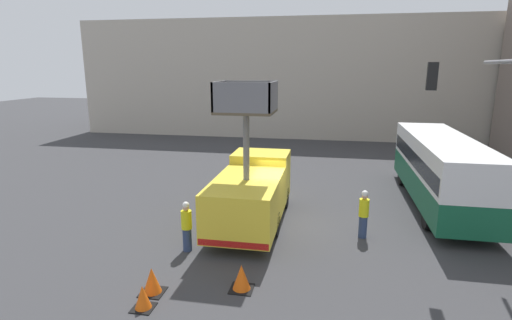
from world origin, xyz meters
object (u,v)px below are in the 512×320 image
road_worker_directing (364,214)px  traffic_cone_mid_road (242,278)px  traffic_cone_near_truck (152,281)px  city_bus (441,166)px  utility_truck (252,189)px  road_worker_near_truck (187,226)px  traffic_cone_far_side (143,298)px  traffic_light_pole (512,126)px

road_worker_directing → traffic_cone_mid_road: road_worker_directing is taller
road_worker_directing → traffic_cone_near_truck: bearing=-67.0°
city_bus → utility_truck: bearing=132.7°
road_worker_near_truck → traffic_cone_near_truck: road_worker_near_truck is taller
utility_truck → road_worker_near_truck: utility_truck is taller
road_worker_directing → traffic_cone_far_side: bearing=-62.6°
traffic_light_pole → traffic_cone_mid_road: bearing=-157.3°
road_worker_directing → road_worker_near_truck: bearing=-85.7°
city_bus → traffic_cone_mid_road: 11.89m
traffic_light_pole → road_worker_near_truck: (-10.58, -1.21, -3.74)m
road_worker_near_truck → traffic_cone_near_truck: 2.88m
utility_truck → road_worker_directing: size_ratio=3.46×
traffic_light_pole → city_bus: bearing=95.0°
traffic_light_pole → traffic_cone_far_side: bearing=-155.4°
traffic_light_pole → traffic_cone_mid_road: (-8.08, -3.38, -4.30)m
city_bus → road_worker_directing: city_bus is taller
traffic_cone_mid_road → traffic_cone_far_side: 2.84m
traffic_cone_far_side → traffic_light_pole: bearing=24.6°
road_worker_directing → traffic_light_pole: bearing=58.8°
road_worker_directing → utility_truck: bearing=-113.7°
traffic_cone_near_truck → traffic_cone_far_side: bearing=-83.6°
traffic_light_pole → traffic_cone_mid_road: traffic_light_pole is taller
utility_truck → traffic_cone_near_truck: size_ratio=8.31×
utility_truck → traffic_light_pole: bearing=-11.2°
traffic_cone_near_truck → traffic_cone_mid_road: (2.54, 0.66, 0.00)m
city_bus → traffic_cone_near_truck: (-10.13, -9.69, -1.54)m
traffic_cone_near_truck → city_bus: bearing=43.7°
city_bus → road_worker_directing: size_ratio=5.37×
road_worker_directing → traffic_cone_mid_road: bearing=-56.3°
traffic_light_pole → traffic_cone_mid_road: size_ratio=8.74×
utility_truck → traffic_cone_far_side: size_ratio=9.67×
utility_truck → traffic_light_pole: traffic_light_pole is taller
traffic_cone_far_side → road_worker_directing: bearing=43.6°
city_bus → traffic_cone_mid_road: bearing=157.3°
utility_truck → city_bus: (8.28, 3.92, 0.41)m
city_bus → traffic_light_pole: traffic_light_pole is taller
traffic_cone_far_side → traffic_cone_near_truck: bearing=96.4°
road_worker_directing → traffic_cone_mid_road: size_ratio=2.40×
utility_truck → road_worker_near_truck: (-1.80, -2.94, -0.57)m
utility_truck → traffic_cone_far_side: 6.88m
road_worker_directing → traffic_cone_far_side: (-6.26, -5.96, -0.64)m
city_bus → road_worker_near_truck: (-10.08, -6.86, -0.98)m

